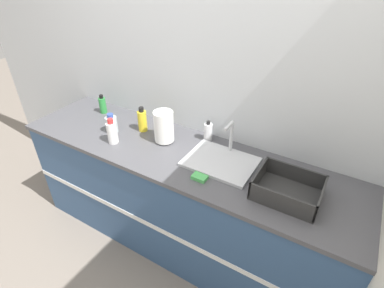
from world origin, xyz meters
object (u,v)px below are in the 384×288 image
object	(u,v)px
bottle_green	(103,105)
bottle_white_spray	(112,132)
sink	(221,160)
paper_towel_roll	(164,127)
bottle_yellow	(142,120)
bottle_clear	(112,124)
dish_rack	(287,190)
soap_dispenser	(208,132)

from	to	relation	value
bottle_green	bottle_white_spray	distance (m)	0.49
sink	bottle_white_spray	world-z (taller)	sink
sink	paper_towel_roll	world-z (taller)	sink
sink	bottle_green	bearing A→B (deg)	173.88
sink	bottle_yellow	distance (m)	0.69
paper_towel_roll	bottle_yellow	bearing A→B (deg)	169.66
sink	bottle_yellow	size ratio (longest dim) A/B	2.30
bottle_green	bottle_yellow	size ratio (longest dim) A/B	0.83
bottle_clear	bottle_yellow	bearing A→B (deg)	36.85
paper_towel_roll	sink	bearing A→B (deg)	-2.83
bottle_yellow	bottle_white_spray	size ratio (longest dim) A/B	1.03
sink	bottle_white_spray	xyz separation A→B (m)	(-0.76, -0.17, 0.06)
dish_rack	soap_dispenser	bearing A→B (deg)	156.61
sink	soap_dispenser	xyz separation A→B (m)	(-0.20, 0.20, 0.05)
paper_towel_roll	bottle_green	world-z (taller)	paper_towel_roll
sink	soap_dispenser	distance (m)	0.29
dish_rack	bottle_green	world-z (taller)	bottle_green
soap_dispenser	paper_towel_roll	bearing A→B (deg)	-145.71
bottle_yellow	bottle_clear	bearing A→B (deg)	-143.15
bottle_white_spray	bottle_clear	bearing A→B (deg)	136.13
bottle_green	bottle_clear	world-z (taller)	bottle_green
paper_towel_roll	bottle_yellow	size ratio (longest dim) A/B	1.21
bottle_clear	bottle_white_spray	size ratio (longest dim) A/B	0.80
bottle_clear	bottle_white_spray	xyz separation A→B (m)	(0.11, -0.10, 0.02)
bottle_green	bottle_yellow	xyz separation A→B (m)	(0.47, -0.06, 0.01)
dish_rack	bottle_white_spray	size ratio (longest dim) A/B	1.91
paper_towel_roll	bottle_clear	bearing A→B (deg)	-166.94
dish_rack	bottle_green	bearing A→B (deg)	172.61
sink	bottle_green	size ratio (longest dim) A/B	2.79
bottle_clear	soap_dispenser	size ratio (longest dim) A/B	0.99
bottle_green	bottle_clear	distance (m)	0.35
paper_towel_roll	soap_dispenser	distance (m)	0.31
bottle_yellow	bottle_white_spray	distance (m)	0.25
bottle_green	soap_dispenser	distance (m)	0.96
dish_rack	bottle_clear	world-z (taller)	bottle_clear
sink	paper_towel_roll	distance (m)	0.47
bottle_clear	bottle_white_spray	world-z (taller)	bottle_white_spray
sink	soap_dispenser	size ratio (longest dim) A/B	2.91
paper_towel_roll	soap_dispenser	size ratio (longest dim) A/B	1.53
bottle_yellow	bottle_white_spray	world-z (taller)	bottle_yellow
dish_rack	bottle_yellow	distance (m)	1.15
bottle_clear	bottle_white_spray	distance (m)	0.15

